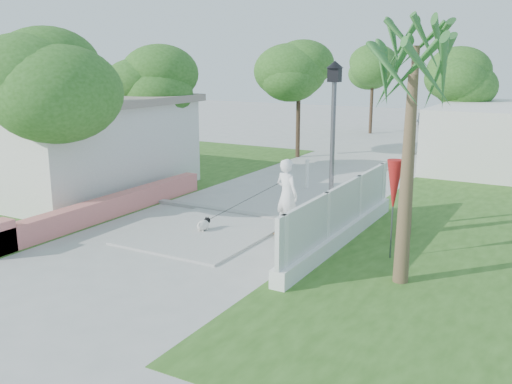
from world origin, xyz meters
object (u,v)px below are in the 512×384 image
Objects in this scene: skateboarder at (255,200)px; dog at (204,225)px; parked_car at (449,118)px; street_lamp at (333,143)px; bollard at (307,173)px; patio_umbrella at (394,187)px.

skateboarder is 1.50m from dog.
dog is at bearing 159.80° from parked_car.
street_lamp is 2.52m from skateboarder.
skateboarder reaches higher than bollard.
patio_umbrella reaches higher than parked_car.
street_lamp reaches higher than skateboarder.
dog is at bearing -92.76° from bollard.
patio_umbrella reaches higher than dog.
dog is (-1.16, -0.70, -0.66)m from skateboarder.
patio_umbrella is 0.98× the size of skateboarder.
bollard is at bearing -62.65° from skateboarder.
street_lamp reaches higher than parked_car.
patio_umbrella is 3.83m from skateboarder.
parked_car is at bearing 94.65° from street_lamp.
bollard is 7.25m from patio_umbrella.
bollard is 0.46× the size of skateboarder.
bollard is 5.97m from dog.
parked_car is at bearing 87.51° from dog.
parked_car is (-2.09, 25.68, -1.75)m from street_lamp.
bollard is (-2.70, 4.50, -1.84)m from street_lamp.
street_lamp is 2.27m from patio_umbrella.
street_lamp is 1.88× the size of skateboarder.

